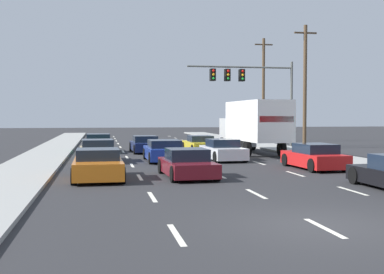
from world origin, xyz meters
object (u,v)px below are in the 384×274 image
Objects in this scene: car_maroon at (187,164)px; car_white at (223,151)px; utility_pole_far at (263,89)px; utility_pole_mid at (305,85)px; car_blue at (164,151)px; box_truck at (254,123)px; car_yellow at (200,145)px; car_red at (314,157)px; car_tan at (98,151)px; car_orange at (98,165)px; car_green at (98,144)px; car_navy at (145,145)px; traffic_signal_mast at (245,81)px.

car_white reaches higher than car_maroon.
utility_pole_mid is at bearing -91.11° from utility_pole_far.
utility_pole_mid is (12.04, 8.63, 4.31)m from car_blue.
box_truck is (6.45, 11.31, 1.50)m from car_maroon.
car_red is (3.27, -11.47, 0.03)m from car_yellow.
car_tan is 7.75m from car_orange.
box_truck reaches higher than car_green.
car_orange is 1.01× the size of car_navy.
utility_pole_mid is at bearing 68.48° from car_red.
traffic_signal_mast is at bearing 85.43° from car_red.
car_green reaches higher than car_tan.
car_white is 12.52m from traffic_signal_mast.
box_truck is 0.91× the size of utility_pole_mid.
utility_pole_far is (5.74, 14.98, 3.14)m from box_truck.
traffic_signal_mast is (1.36, 6.60, 3.26)m from box_truck.
car_navy is at bearing 158.75° from box_truck.
car_blue is 7.11m from car_yellow.
car_navy is 7.60m from box_truck.
car_maroon is at bearing -103.63° from car_yellow.
utility_pole_far is (12.24, 19.10, 4.61)m from car_blue.
utility_pole_mid is at bearing 3.78° from car_green.
car_orange is at bearing -168.66° from car_red.
traffic_signal_mast reaches higher than car_white.
utility_pole_mid is (12.48, 1.81, 4.35)m from car_navy.
car_navy is 1.02× the size of car_red.
car_yellow is 0.46× the size of utility_pole_mid.
traffic_signal_mast is (1.27, 15.89, 4.73)m from car_red.
car_tan is at bearing -116.95° from car_navy.
utility_pole_mid is at bearing -26.54° from traffic_signal_mast.
car_green is 16.27m from utility_pole_mid.
car_navy is at bearing 119.43° from car_white.
car_red is (10.23, -5.71, -0.01)m from car_tan.
car_blue is at bearing -179.40° from car_white.
utility_pole_far is (12.19, 26.29, 4.64)m from car_maroon.
traffic_signal_mast is at bearing 66.44° from car_maroon.
car_blue is 8.38m from car_red.
car_green is 10.80m from box_truck.
car_yellow reaches higher than car_navy.
car_green is 7.06m from car_tan.
car_tan is (-0.02, -7.06, -0.00)m from car_green.
utility_pole_far reaches higher than traffic_signal_mast.
car_orange is at bearing -179.54° from car_maroon.
utility_pole_mid is (8.72, 2.34, 4.34)m from car_yellow.
car_tan reaches higher than car_maroon.
car_yellow is 0.51× the size of box_truck.
car_navy is at bearing 120.39° from car_red.
car_white is at bearing -127.33° from box_truck.
box_truck is at bearing -18.97° from car_green.
car_tan is 0.41× the size of utility_pole_far.
traffic_signal_mast is (7.81, 17.91, 4.76)m from car_maroon.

